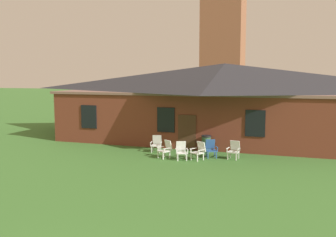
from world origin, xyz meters
The scene contains 9 objects.
brick_building centered at (0.00, 20.78, 2.67)m, with size 21.94×10.40×5.25m.
dome_tower centered at (-3.71, 40.55, 9.51)m, with size 5.18×5.18×20.67m.
lawn_chair_by_porch centered at (-2.84, 14.67, 0.50)m, with size 0.71×0.75×0.96m.
lawn_chair_near_door centered at (-1.81, 13.30, 0.50)m, with size 0.85×0.87×0.96m.
lawn_chair_left_end centered at (-0.90, 13.19, 0.50)m, with size 0.80×0.84×0.96m.
lawn_chair_middle centered at (-0.01, 13.43, 0.50)m, with size 0.83×0.86×0.96m.
lawn_chair_right_end centered at (0.46, 14.23, 0.50)m, with size 0.80×0.84×0.96m.
lawn_chair_far_side centered at (1.71, 14.26, 0.50)m, with size 0.70×0.74×0.96m.
trash_bin centered at (-0.08, 15.48, 0.50)m, with size 0.56×0.56×0.98m.
Camera 1 is at (4.59, -5.42, 4.44)m, focal length 40.01 mm.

